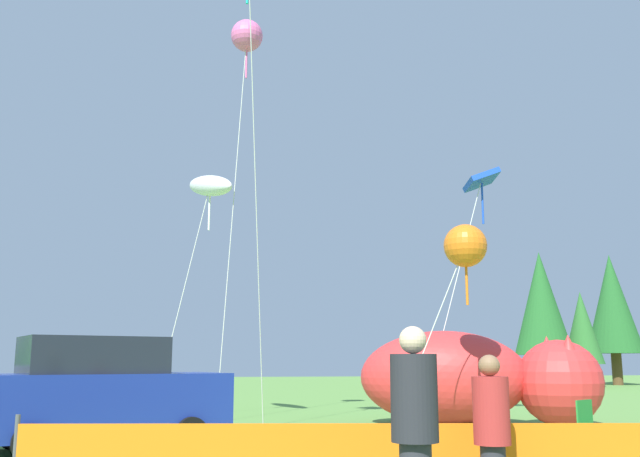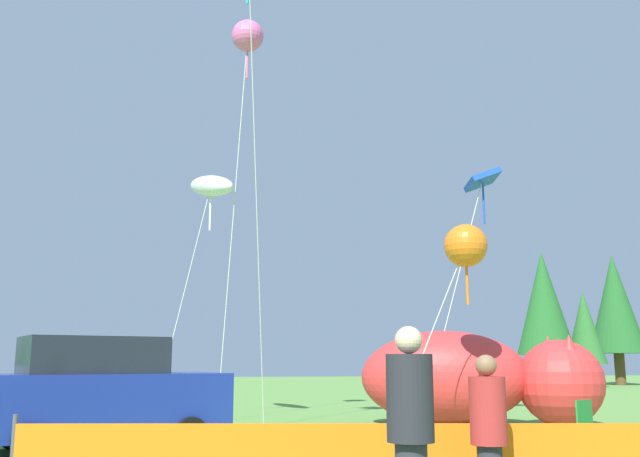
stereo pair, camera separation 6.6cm
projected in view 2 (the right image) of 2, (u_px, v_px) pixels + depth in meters
parked_car at (100, 394)px, 12.86m from camera, size 4.70×3.20×1.98m
folding_chair at (593, 425)px, 11.49m from camera, size 0.73×0.73×0.93m
inflatable_cat at (474, 381)px, 17.56m from camera, size 5.98×3.74×2.30m
spectator_in_yellow_shirt at (410, 426)px, 6.04m from camera, size 0.40×0.40×1.86m
spectator_in_grey_shirt at (489, 432)px, 6.81m from camera, size 0.35×0.35×1.62m
kite_pink_octopus at (248, 37)px, 20.69m from camera, size 1.10×0.92×11.31m
kite_white_ghost at (211, 186)px, 20.48m from camera, size 2.25×2.84×7.17m
kite_blue_box at (482, 184)px, 20.54m from camera, size 2.98×1.79×7.02m
kite_orange_flower at (466, 246)px, 15.63m from camera, size 2.27×0.95×4.52m
horizon_tree_west at (544, 303)px, 42.08m from camera, size 3.34×3.34×7.97m
horizon_tree_mid at (585, 328)px, 43.03m from camera, size 2.39×2.39×5.70m
horizon_tree_northeast at (615, 304)px, 47.01m from camera, size 3.58×3.58×8.54m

